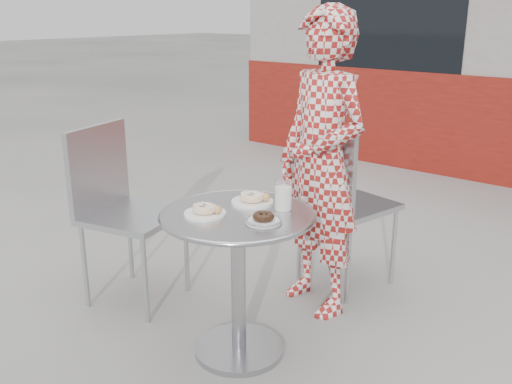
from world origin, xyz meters
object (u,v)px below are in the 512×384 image
Objects in this scene: chair_far at (345,236)px; bistro_table at (238,249)px; seated_person at (321,165)px; milk_cup at (283,197)px; plate_far at (253,199)px; plate_near at (206,211)px; plate_checker at (263,219)px; chair_left at (134,249)px.

bistro_table is at bearing 101.92° from chair_far.
milk_cup is (0.11, -0.47, -0.03)m from seated_person.
seated_person reaches higher than milk_cup.
plate_far is at bearing 99.76° from chair_far.
plate_checker is (0.25, 0.09, -0.01)m from plate_near.
milk_cup is at bearing 7.59° from plate_far.
plate_near is 0.36m from milk_cup.
chair_left is at bearing -172.33° from plate_far.
chair_left is 5.00× the size of plate_far.
seated_person reaches higher than chair_left.
plate_near is at bearing -81.68° from seated_person.
chair_far reaches higher than milk_cup.
bistro_table is at bearing -127.72° from milk_cup.
plate_checker is 0.19m from milk_cup.
chair_left is at bearing 60.39° from chair_far.
seated_person is 0.49m from milk_cup.
plate_near is 1.45× the size of milk_cup.
chair_left reaches higher than plate_near.
chair_left is 6.11× the size of plate_checker.
milk_cup is (-0.03, 0.18, 0.05)m from plate_checker.
chair_left is at bearing 177.21° from bistro_table.
plate_far is at bearing 139.91° from plate_checker.
plate_checker is at bearing 111.33° from chair_far.
plate_far is 1.22× the size of plate_checker.
seated_person is at bearing 102.18° from plate_checker.
plate_near reaches higher than bistro_table.
milk_cup reaches higher than plate_far.
plate_far is 0.17m from milk_cup.
bistro_table is 4.44× the size of plate_checker.
chair_left reaches higher than plate_checker.
plate_near is (-0.11, -0.75, -0.07)m from seated_person.
plate_near is (-0.09, -1.07, 0.43)m from chair_far.
milk_cup is (0.22, 0.28, 0.04)m from plate_near.
chair_left reaches higher than bistro_table.
chair_far is 1.16m from plate_near.
chair_far is 7.55× the size of milk_cup.
seated_person is 12.55× the size of milk_cup.
bistro_table is at bearing -77.86° from plate_far.
chair_far is 0.60m from seated_person.
plate_checker reaches higher than bistro_table.
chair_left is at bearing 168.23° from plate_near.
chair_far is at bearing 99.59° from plate_checker.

